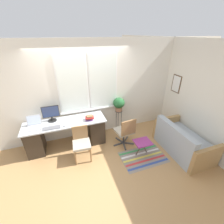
% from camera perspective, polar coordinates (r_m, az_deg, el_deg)
% --- Properties ---
extents(ground_plane, '(14.00, 14.00, 0.00)m').
position_cam_1_polar(ground_plane, '(4.27, -7.31, -13.14)').
color(ground_plane, tan).
extents(wall_back_with_window, '(9.00, 0.12, 2.70)m').
position_cam_1_polar(wall_back_with_window, '(4.19, -10.54, 7.50)').
color(wall_back_with_window, white).
rests_on(wall_back_with_window, ground_plane).
extents(wall_right_with_picture, '(0.08, 9.00, 2.70)m').
position_cam_1_polar(wall_right_with_picture, '(4.79, 25.26, 7.73)').
color(wall_right_with_picture, white).
rests_on(wall_right_with_picture, ground_plane).
extents(desk, '(2.07, 0.64, 0.76)m').
position_cam_1_polar(desk, '(4.24, -16.77, -7.68)').
color(desk, '#B2B7BC').
rests_on(desk, ground_plane).
extents(laptop, '(0.32, 0.31, 0.27)m').
position_cam_1_polar(laptop, '(4.10, -27.51, -4.41)').
color(laptop, '#B7B7BC').
rests_on(laptop, desk).
extents(monitor, '(0.41, 0.22, 0.42)m').
position_cam_1_polar(monitor, '(4.12, -22.25, -0.49)').
color(monitor, black).
rests_on(monitor, desk).
extents(keyboard, '(0.41, 0.15, 0.02)m').
position_cam_1_polar(keyboard, '(3.90, -22.00, -5.64)').
color(keyboard, slate).
rests_on(keyboard, desk).
extents(mouse, '(0.04, 0.06, 0.03)m').
position_cam_1_polar(mouse, '(3.86, -17.70, -5.13)').
color(mouse, slate).
rests_on(mouse, desk).
extents(book_stack, '(0.23, 0.18, 0.12)m').
position_cam_1_polar(book_stack, '(3.97, -8.62, -2.23)').
color(book_stack, purple).
rests_on(book_stack, desk).
extents(desk_chair_wooden, '(0.44, 0.45, 0.83)m').
position_cam_1_polar(desk_chair_wooden, '(3.76, -11.59, -11.16)').
color(desk_chair_wooden, olive).
rests_on(desk_chair_wooden, ground_plane).
extents(office_chair_swivel, '(0.58, 0.59, 0.88)m').
position_cam_1_polar(office_chair_swivel, '(4.06, 5.06, -7.24)').
color(office_chair_swivel, '#47474C').
rests_on(office_chair_swivel, ground_plane).
extents(couch_loveseat, '(0.82, 1.49, 0.79)m').
position_cam_1_polar(couch_loveseat, '(4.36, 25.00, -10.31)').
color(couch_loveseat, '#9EA8B2').
rests_on(couch_loveseat, ground_plane).
extents(plant_stand, '(0.22, 0.22, 0.71)m').
position_cam_1_polar(plant_stand, '(4.58, 2.56, -0.77)').
color(plant_stand, '#333338').
rests_on(plant_stand, ground_plane).
extents(potted_plant, '(0.34, 0.34, 0.41)m').
position_cam_1_polar(potted_plant, '(4.42, 2.65, 3.23)').
color(potted_plant, '#9E6B4C').
rests_on(potted_plant, plant_stand).
extents(floor_rug_striped, '(1.11, 0.72, 0.01)m').
position_cam_1_polar(floor_rug_striped, '(4.04, 11.78, -16.42)').
color(floor_rug_striped, gray).
rests_on(floor_rug_striped, ground_plane).
extents(folding_stool, '(0.41, 0.35, 0.41)m').
position_cam_1_polar(folding_stool, '(3.88, 11.58, -11.45)').
color(folding_stool, '#93337A').
rests_on(folding_stool, ground_plane).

